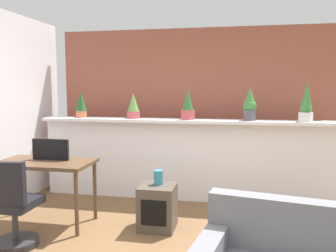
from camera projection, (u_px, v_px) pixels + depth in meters
name	position (u px, v px, depth m)	size (l,w,h in m)	color
divider_wall	(189.00, 161.00, 4.90)	(4.25, 0.16, 1.12)	white
plant_shelf	(189.00, 121.00, 4.80)	(4.25, 0.36, 0.04)	white
brick_wall_behind	(194.00, 110.00, 5.41)	(4.25, 0.10, 2.50)	#9E5442
potted_plant_0	(81.00, 104.00, 5.09)	(0.16, 0.16, 0.38)	#C66B42
potted_plant_1	(133.00, 106.00, 4.95)	(0.19, 0.19, 0.37)	#B7474C
potted_plant_2	(188.00, 106.00, 4.77)	(0.19, 0.19, 0.43)	#B7474C
potted_plant_3	(250.00, 105.00, 4.63)	(0.18, 0.18, 0.43)	#4C4C51
potted_plant_4	(306.00, 105.00, 4.49)	(0.18, 0.18, 0.53)	silver
desk	(45.00, 168.00, 4.01)	(1.10, 0.60, 0.75)	brown
tv_monitor	(51.00, 149.00, 4.06)	(0.45, 0.04, 0.25)	black
office_chair	(11.00, 211.00, 3.40)	(0.46, 0.47, 0.91)	#262628
side_cube_shelf	(157.00, 207.00, 3.92)	(0.40, 0.41, 0.50)	#4C4238
vase_on_shelf	(158.00, 177.00, 3.93)	(0.11, 0.11, 0.16)	teal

